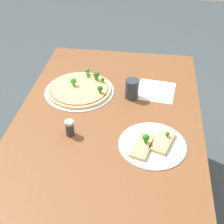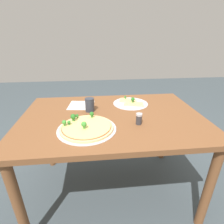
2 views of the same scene
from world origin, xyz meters
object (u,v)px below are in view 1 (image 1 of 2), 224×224
pizza_tray_slice (152,144)px  condiment_shaker (70,128)px  pizza_tray_whole (80,89)px  dining_table (109,128)px  drinking_cup (132,89)px

pizza_tray_slice → condiment_shaker: 0.37m
pizza_tray_whole → condiment_shaker: bearing=-174.9°
condiment_shaker → dining_table: bearing=-42.9°
pizza_tray_whole → pizza_tray_slice: size_ratio=1.26×
drinking_cup → pizza_tray_slice: bearing=-161.1°
pizza_tray_whole → drinking_cup: (-0.02, -0.28, 0.04)m
dining_table → condiment_shaker: size_ratio=17.32×
pizza_tray_slice → condiment_shaker: condiment_shaker is taller
drinking_cup → condiment_shaker: (-0.32, 0.25, -0.01)m
dining_table → drinking_cup: bearing=-30.9°
pizza_tray_slice → drinking_cup: (0.35, 0.12, 0.04)m
pizza_tray_whole → condiment_shaker: 0.35m
pizza_tray_slice → pizza_tray_whole: bearing=47.3°
condiment_shaker → pizza_tray_whole: bearing=5.1°
dining_table → pizza_tray_slice: size_ratio=4.48×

